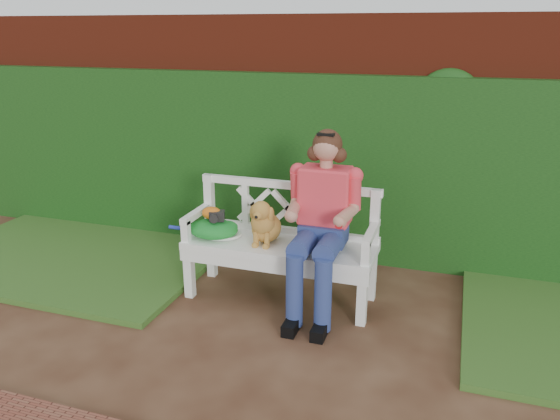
% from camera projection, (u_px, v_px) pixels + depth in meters
% --- Properties ---
extents(ground, '(60.00, 60.00, 0.00)m').
position_uv_depth(ground, '(291.00, 350.00, 3.71)').
color(ground, '#3C1F13').
extents(brick_wall, '(10.00, 0.30, 2.20)m').
position_uv_depth(brick_wall, '(353.00, 139.00, 5.07)').
color(brick_wall, maroon).
rests_on(brick_wall, ground).
extents(ivy_hedge, '(10.00, 0.18, 1.70)m').
position_uv_depth(ivy_hedge, '(347.00, 171.00, 4.95)').
color(ivy_hedge, '#205417').
rests_on(ivy_hedge, ground).
extents(grass_left, '(2.60, 2.00, 0.05)m').
position_uv_depth(grass_left, '(81.00, 253.00, 5.24)').
color(grass_left, '#315D23').
rests_on(grass_left, ground).
extents(garden_bench, '(1.63, 0.74, 0.48)m').
position_uv_depth(garden_bench, '(280.00, 270.00, 4.36)').
color(garden_bench, white).
rests_on(garden_bench, ground).
extents(seated_woman, '(0.80, 0.91, 1.36)m').
position_uv_depth(seated_woman, '(323.00, 224.00, 4.09)').
color(seated_woman, '#D83B48').
rests_on(seated_woman, ground).
extents(dog, '(0.35, 0.40, 0.37)m').
position_uv_depth(dog, '(265.00, 220.00, 4.22)').
color(dog, olive).
rests_on(dog, garden_bench).
extents(tennis_racket, '(0.70, 0.33, 0.03)m').
position_uv_depth(tennis_racket, '(217.00, 233.00, 4.44)').
color(tennis_racket, white).
rests_on(tennis_racket, garden_bench).
extents(green_bag, '(0.45, 0.37, 0.14)m').
position_uv_depth(green_bag, '(213.00, 228.00, 4.38)').
color(green_bag, '#28742B').
rests_on(green_bag, garden_bench).
extents(camera_item, '(0.14, 0.12, 0.08)m').
position_uv_depth(camera_item, '(217.00, 216.00, 4.34)').
color(camera_item, black).
rests_on(camera_item, green_bag).
extents(baseball_glove, '(0.18, 0.14, 0.10)m').
position_uv_depth(baseball_glove, '(212.00, 213.00, 4.37)').
color(baseball_glove, orange).
rests_on(baseball_glove, green_bag).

